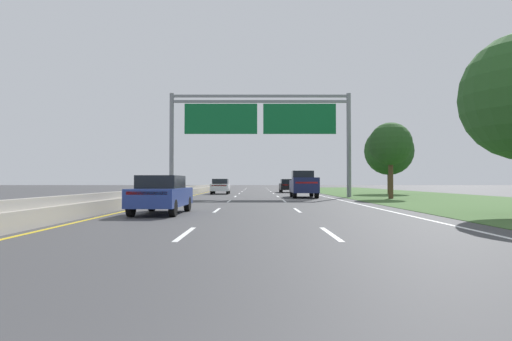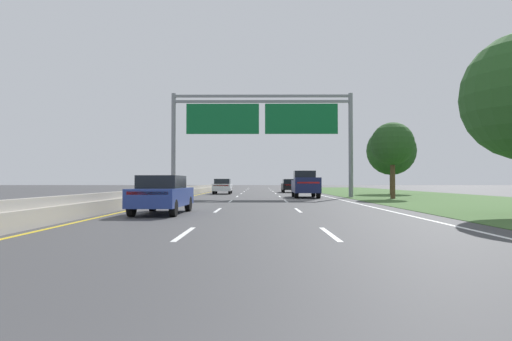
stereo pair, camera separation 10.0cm
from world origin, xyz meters
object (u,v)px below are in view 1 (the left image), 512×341
Objects in this scene: car_black_right_lane_sedan at (289,186)px; car_blue_left_lane_sedan at (163,194)px; car_white_left_lane_sedan at (222,186)px; pickup_truck_navy at (305,184)px; overhead_sign_gantry at (261,123)px; roadside_tree_far at (390,151)px; roadside_tree_mid at (392,144)px.

car_blue_left_lane_sedan is at bearing 167.05° from car_black_right_lane_sedan.
car_black_right_lane_sedan and car_white_left_lane_sedan have the same top height.
car_blue_left_lane_sedan is 1.01× the size of car_black_right_lane_sedan.
car_black_right_lane_sedan is at bearing 1.72° from pickup_truck_navy.
overhead_sign_gantry is 16.30m from roadside_tree_far.
pickup_truck_navy reaches higher than car_white_left_lane_sedan.
roadside_tree_mid reaches higher than car_blue_left_lane_sedan.
car_black_right_lane_sedan is 0.76× the size of roadside_tree_mid.
roadside_tree_mid is at bearing -17.05° from overhead_sign_gantry.
overhead_sign_gantry is at bearing -157.40° from car_white_left_lane_sedan.
car_black_right_lane_sedan is (-0.17, 15.62, -0.26)m from pickup_truck_navy.
car_white_left_lane_sedan is at bearing 113.10° from overhead_sign_gantry.
roadside_tree_mid is at bearing -160.89° from car_black_right_lane_sedan.
roadside_tree_far is at bearing 34.15° from overhead_sign_gantry.
overhead_sign_gantry is 2.15× the size of roadside_tree_far.
roadside_tree_mid is (13.90, -12.51, 3.32)m from car_white_left_lane_sedan.
car_black_right_lane_sedan is 12.44m from roadside_tree_far.
car_white_left_lane_sedan is (-7.60, 9.65, -0.26)m from pickup_truck_navy.
roadside_tree_far reaches higher than roadside_tree_mid.
car_blue_left_lane_sedan is 32.67m from roadside_tree_far.
overhead_sign_gantry is 2.60× the size of roadside_tree_mid.
roadside_tree_mid is at bearing -132.49° from car_white_left_lane_sedan.
overhead_sign_gantry is at bearing 167.49° from car_black_right_lane_sedan.
car_black_right_lane_sedan is at bearing -51.70° from car_white_left_lane_sedan.
car_white_left_lane_sedan is (-7.42, -5.97, 0.00)m from car_black_right_lane_sedan.
roadside_tree_far is at bearing -45.73° from pickup_truck_navy.
pickup_truck_navy is at bearing 155.59° from roadside_tree_mid.
roadside_tree_far is (13.42, 9.10, -1.67)m from overhead_sign_gantry.
overhead_sign_gantry is 6.19m from pickup_truck_navy.
car_blue_left_lane_sedan and car_white_left_lane_sedan have the same top height.
roadside_tree_far is (17.65, 27.24, 3.66)m from car_blue_left_lane_sedan.
car_white_left_lane_sedan is 18.99m from roadside_tree_mid.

